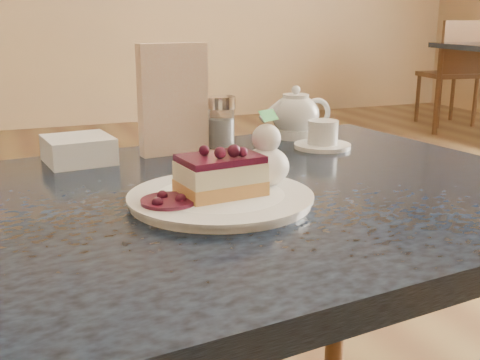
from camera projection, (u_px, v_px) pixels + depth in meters
name	position (u px, v px, depth m)	size (l,w,h in m)	color
main_table	(207.00, 241.00, 0.87)	(1.16, 0.84, 0.68)	#182437
dessert_plate	(221.00, 199.00, 0.81)	(0.25, 0.25, 0.01)	white
cheesecake_slice	(220.00, 175.00, 0.81)	(0.12, 0.09, 0.05)	#E4954E
whipped_cream	(266.00, 166.00, 0.85)	(0.07, 0.07, 0.06)	white
berry_sauce	(169.00, 201.00, 0.77)	(0.07, 0.07, 0.01)	#310D21
tea_set	(300.00, 121.00, 1.23)	(0.15, 0.22, 0.10)	white
menu_card	(173.00, 100.00, 1.08)	(0.13, 0.03, 0.20)	white
sugar_shaker	(221.00, 122.00, 1.14)	(0.05, 0.05, 0.10)	white
napkin_stack	(79.00, 150.00, 1.04)	(0.11, 0.11, 0.05)	white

